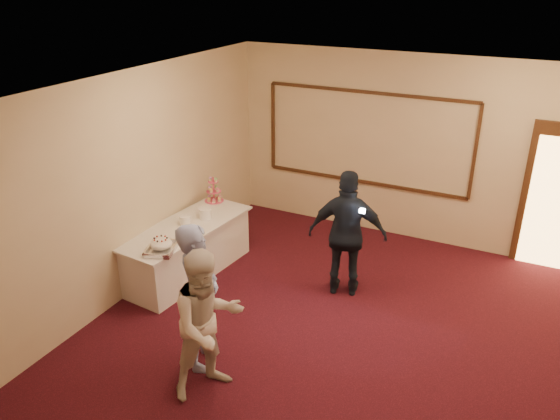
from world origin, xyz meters
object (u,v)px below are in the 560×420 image
Objects in this scene: buffet_table at (187,250)px; guest at (347,234)px; woman at (208,323)px; man at (199,297)px; cupcake_stand at (214,192)px; plate_stack_b at (205,213)px; tart at (190,235)px; plate_stack_a at (185,220)px; pavlova_tray at (161,246)px.

buffet_table is 1.25× the size of guest.
woman is at bearing 60.69° from guest.
cupcake_stand is at bearing 8.12° from man.
plate_stack_b is 2.13m from guest.
cupcake_stand is 1.27m from tart.
tart is at bearing -45.67° from plate_stack_a.
tart is 0.15× the size of guest.
plate_stack_b is 2.24m from man.
pavlova_tray is 1.92× the size of tart.
woman is (1.45, -1.13, -0.02)m from pavlova_tray.
cupcake_stand reaches higher than buffet_table.
cupcake_stand is 0.25× the size of man.
pavlova_tray is at bearing 17.12° from guest.
tart is at bearing 7.07° from guest.
buffet_table is at bearing -108.83° from plate_stack_b.
pavlova_tray is 2.77× the size of plate_stack_b.
pavlova_tray is at bearing -87.76° from plate_stack_b.
guest is (0.63, 2.43, 0.06)m from woman.
pavlova_tray is 2.45m from guest.
guest is (2.37, -0.41, -0.04)m from cupcake_stand.
woman is at bearing -156.99° from man.
guest reaches higher than tart.
buffet_table is at bearing -58.55° from plate_stack_a.
man reaches higher than woman.
plate_stack_a is 2.32m from guest.
guest is (1.98, 0.80, 0.09)m from tart.
cupcake_stand reaches higher than plate_stack_b.
guest is at bearing 16.08° from woman.
plate_stack_a reaches higher than tart.
guest reaches higher than pavlova_tray.
man is (1.30, -1.56, 0.48)m from buffet_table.
pavlova_tray is 1.84m from woman.
buffet_table is at bearing -1.17° from guest.
pavlova_tray reaches higher than plate_stack_b.
pavlova_tray reaches higher than plate_stack_a.
man is (1.04, -1.31, 0.07)m from tart.
guest is at bearing 12.70° from plate_stack_a.
cupcake_stand is at bearing 62.01° from woman.
pavlova_tray is 1.21× the size of cupcake_stand.
cupcake_stand is (-0.12, 0.96, 0.54)m from buffet_table.
tart reaches higher than buffet_table.
cupcake_stand reaches higher than plate_stack_a.
pavlova_tray is at bearing 33.26° from man.
tart is 0.17× the size of woman.
guest is at bearing 31.98° from pavlova_tray.
pavlova_tray is 3.11× the size of plate_stack_a.
pavlova_tray is 0.30× the size of guest.
cupcake_stand is at bearing 111.57° from plate_stack_b.
man is 2.31m from guest.
plate_stack_a is at bearing -2.16° from guest.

